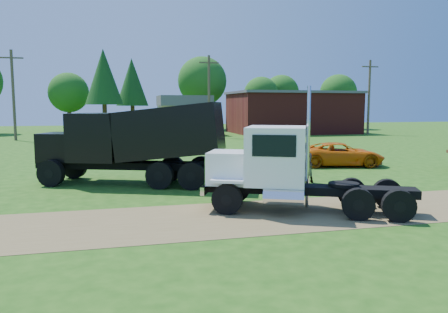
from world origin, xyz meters
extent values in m
plane|color=#1C4C10|center=(0.00, 0.00, 0.00)|extent=(140.00, 140.00, 0.00)
cube|color=brown|center=(0.00, 0.00, 0.01)|extent=(120.00, 4.20, 0.01)
cube|color=black|center=(1.84, 0.24, 0.72)|extent=(6.45, 3.59, 0.27)
cylinder|color=black|center=(-0.92, 0.46, 0.49)|extent=(1.03, 0.70, 0.98)
cylinder|color=black|center=(-0.92, 0.46, 0.49)|extent=(0.45, 0.45, 0.34)
cylinder|color=black|center=(-0.11, 2.20, 0.49)|extent=(1.03, 0.70, 0.98)
cylinder|color=black|center=(-0.11, 2.20, 0.49)|extent=(0.45, 0.45, 0.34)
cylinder|color=black|center=(2.74, -1.23, 0.49)|extent=(1.03, 0.70, 0.98)
cylinder|color=black|center=(2.74, -1.23, 0.49)|extent=(0.45, 0.45, 0.34)
cylinder|color=black|center=(3.54, 0.51, 0.49)|extent=(1.03, 0.70, 0.98)
cylinder|color=black|center=(3.54, 0.51, 0.49)|extent=(0.45, 0.45, 0.34)
cylinder|color=black|center=(3.80, -1.72, 0.49)|extent=(1.03, 0.70, 0.98)
cylinder|color=black|center=(3.80, -1.72, 0.49)|extent=(0.45, 0.45, 0.34)
cylinder|color=black|center=(4.60, 0.02, 0.49)|extent=(1.03, 0.70, 0.98)
cylinder|color=black|center=(4.60, 0.02, 0.49)|extent=(0.45, 0.45, 0.34)
cube|color=white|center=(-0.48, 1.31, 1.39)|extent=(2.10, 2.06, 1.07)
cube|color=silver|center=(-1.21, 1.65, 1.34)|extent=(0.63, 1.25, 0.90)
cube|color=silver|center=(-1.25, 1.67, 0.72)|extent=(0.98, 1.93, 0.27)
cube|color=white|center=(0.83, 0.71, 1.84)|extent=(2.61, 2.74, 1.88)
cube|color=black|center=(-0.01, 1.10, 2.24)|extent=(0.79, 1.64, 0.76)
cube|color=black|center=(0.37, -0.27, 2.24)|extent=(1.23, 0.60, 0.67)
cube|color=black|center=(1.28, 1.69, 2.24)|extent=(1.23, 0.60, 0.67)
cube|color=white|center=(-0.92, 0.46, 1.07)|extent=(1.14, 0.82, 0.09)
cube|color=white|center=(-0.11, 2.20, 1.07)|extent=(1.14, 0.82, 0.09)
cylinder|color=silver|center=(0.68, -0.36, 0.63)|extent=(1.36, 1.01, 0.54)
cylinder|color=silver|center=(1.97, 0.73, 2.06)|extent=(0.17, 0.17, 4.12)
cylinder|color=black|center=(2.82, -0.21, 0.92)|extent=(1.31, 1.31, 0.11)
cube|color=black|center=(-3.72, 6.92, 0.84)|extent=(8.17, 4.03, 0.31)
cylinder|color=black|center=(-7.04, 7.04, 0.57)|extent=(1.20, 0.76, 1.15)
cylinder|color=black|center=(-7.04, 7.04, 0.57)|extent=(0.52, 0.51, 0.40)
cylinder|color=black|center=(-6.24, 9.09, 0.57)|extent=(1.20, 0.76, 1.15)
cylinder|color=black|center=(-6.24, 9.09, 0.57)|extent=(0.52, 0.51, 0.40)
cylinder|color=black|center=(-2.57, 5.29, 0.57)|extent=(1.20, 0.76, 1.15)
cylinder|color=black|center=(-2.57, 5.29, 0.57)|extent=(0.52, 0.51, 0.40)
cylinder|color=black|center=(-1.77, 7.33, 0.57)|extent=(1.20, 0.76, 1.15)
cylinder|color=black|center=(-1.77, 7.33, 0.57)|extent=(0.52, 0.51, 0.40)
cylinder|color=black|center=(-1.30, 4.79, 0.57)|extent=(1.20, 0.76, 1.15)
cylinder|color=black|center=(-1.30, 4.79, 0.57)|extent=(0.52, 0.51, 0.40)
cylinder|color=black|center=(-0.50, 6.84, 0.57)|extent=(1.20, 0.76, 1.15)
cylinder|color=black|center=(-0.50, 6.84, 0.57)|extent=(0.52, 0.51, 0.40)
cube|color=black|center=(-6.55, 8.03, 1.62)|extent=(2.40, 2.34, 1.25)
cube|color=silver|center=(-7.42, 8.37, 1.57)|extent=(0.65, 1.49, 1.05)
cube|color=black|center=(-4.99, 7.42, 2.09)|extent=(2.86, 3.10, 2.09)
cube|color=black|center=(-5.94, 7.79, 2.56)|extent=(0.81, 1.97, 0.84)
cube|color=black|center=(-1.97, 6.23, 2.35)|extent=(5.18, 4.01, 2.54)
imported|color=#D5600A|center=(8.29, 9.85, 0.68)|extent=(5.27, 3.29, 1.36)
imported|color=#999999|center=(3.92, 5.20, 0.91)|extent=(0.98, 0.82, 1.82)
cube|color=maroon|center=(18.00, 40.00, 2.50)|extent=(15.00, 10.00, 5.00)
cube|color=#515155|center=(18.00, 40.00, 5.15)|extent=(15.40, 10.40, 0.30)
cube|color=tan|center=(4.00, 40.00, 1.80)|extent=(6.00, 5.00, 3.60)
cube|color=#515155|center=(4.00, 40.00, 4.10)|extent=(6.20, 5.40, 1.20)
cylinder|color=#4D3B2B|center=(-14.00, 35.00, 4.50)|extent=(0.28, 0.28, 9.00)
cube|color=#4D3B2B|center=(-14.00, 35.00, 8.20)|extent=(2.20, 0.14, 0.14)
cylinder|color=#4D3B2B|center=(6.00, 35.00, 4.50)|extent=(0.28, 0.28, 9.00)
cube|color=#4D3B2B|center=(6.00, 35.00, 8.20)|extent=(2.20, 0.14, 0.14)
cylinder|color=#4D3B2B|center=(26.00, 35.00, 4.50)|extent=(0.28, 0.28, 9.00)
cube|color=#4D3B2B|center=(26.00, 35.00, 8.20)|extent=(2.20, 0.14, 0.14)
cylinder|color=#312514|center=(-10.14, 49.82, 1.42)|extent=(0.56, 0.56, 2.83)
sphere|color=#134D13|center=(-10.14, 49.82, 5.26)|extent=(5.34, 5.34, 5.34)
cylinder|color=#312514|center=(-1.73, 49.99, 1.77)|extent=(0.56, 0.56, 3.54)
cone|color=#103510|center=(-1.73, 49.99, 6.77)|extent=(4.45, 4.45, 6.57)
cylinder|color=#312514|center=(8.52, 51.37, 1.92)|extent=(0.56, 0.56, 3.83)
sphere|color=#134D13|center=(8.52, 51.37, 7.12)|extent=(7.23, 7.23, 7.23)
cylinder|color=#312514|center=(17.94, 51.96, 1.42)|extent=(0.56, 0.56, 2.85)
sphere|color=#134D13|center=(17.94, 51.96, 5.29)|extent=(5.37, 5.37, 5.37)
cylinder|color=#312514|center=(28.85, 47.79, 1.47)|extent=(0.56, 0.56, 2.94)
sphere|color=#134D13|center=(28.85, 47.79, 5.47)|extent=(5.55, 5.55, 5.55)
cylinder|color=#312514|center=(-5.41, 44.23, 1.85)|extent=(0.56, 0.56, 3.70)
cone|color=#103510|center=(-5.41, 44.23, 7.09)|extent=(4.66, 4.66, 6.88)
cylinder|color=#312514|center=(22.26, 54.46, 1.52)|extent=(0.56, 0.56, 3.04)
sphere|color=#134D13|center=(22.26, 54.46, 5.64)|extent=(5.73, 5.73, 5.73)
camera|label=1|loc=(-4.37, -12.77, 3.45)|focal=35.00mm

